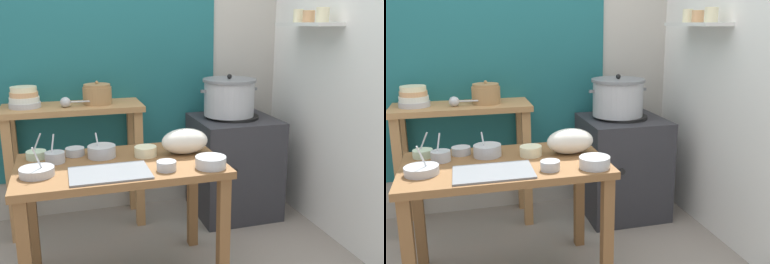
{
  "view_description": "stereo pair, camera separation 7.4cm",
  "coord_description": "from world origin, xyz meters",
  "views": [
    {
      "loc": [
        -0.39,
        -2.23,
        1.46
      ],
      "look_at": [
        0.35,
        0.16,
        0.82
      ],
      "focal_mm": 40.06,
      "sensor_mm": 36.0,
      "label": 1
    },
    {
      "loc": [
        -0.32,
        -2.25,
        1.46
      ],
      "look_at": [
        0.35,
        0.16,
        0.82
      ],
      "focal_mm": 40.06,
      "sensor_mm": 36.0,
      "label": 2
    }
  ],
  "objects": [
    {
      "name": "back_shelf_table",
      "position": [
        -0.32,
        0.83,
        0.68
      ],
      "size": [
        0.96,
        0.4,
        0.9
      ],
      "color": "#B27F4C",
      "rests_on": "ground"
    },
    {
      "name": "bowl_stack_enamel",
      "position": [
        -0.63,
        0.84,
        0.97
      ],
      "size": [
        0.21,
        0.21,
        0.14
      ],
      "color": "#B7BABF",
      "rests_on": "back_shelf_table"
    },
    {
      "name": "prep_bowl_4",
      "position": [
        -0.53,
        -0.09,
        0.74
      ],
      "size": [
        0.17,
        0.17,
        0.16
      ],
      "color": "#B7BABF",
      "rests_on": "prep_table"
    },
    {
      "name": "prep_bowl_2",
      "position": [
        -0.19,
        0.14,
        0.76
      ],
      "size": [
        0.16,
        0.16,
        0.14
      ],
      "color": "#B7BABF",
      "rests_on": "prep_table"
    },
    {
      "name": "prep_bowl_5",
      "position": [
        0.1,
        -0.2,
        0.75
      ],
      "size": [
        0.1,
        0.1,
        0.05
      ],
      "color": "#B7BABF",
      "rests_on": "prep_table"
    },
    {
      "name": "prep_bowl_7",
      "position": [
        -0.34,
        0.21,
        0.74
      ],
      "size": [
        0.11,
        0.11,
        0.04
      ],
      "color": "#B7BABF",
      "rests_on": "prep_table"
    },
    {
      "name": "serving_tray",
      "position": [
        -0.18,
        -0.16,
        0.72
      ],
      "size": [
        0.4,
        0.28,
        0.01
      ],
      "primitive_type": "cube",
      "color": "slate",
      "rests_on": "prep_table"
    },
    {
      "name": "ladle",
      "position": [
        -0.35,
        0.77,
        0.94
      ],
      "size": [
        0.29,
        0.07,
        0.07
      ],
      "color": "#B7BABF",
      "rests_on": "back_shelf_table"
    },
    {
      "name": "wall_right",
      "position": [
        1.4,
        0.2,
        1.3
      ],
      "size": [
        0.3,
        3.2,
        2.6
      ],
      "color": "white",
      "rests_on": "ground"
    },
    {
      "name": "prep_bowl_3",
      "position": [
        0.05,
        0.08,
        0.75
      ],
      "size": [
        0.13,
        0.13,
        0.06
      ],
      "color": "beige",
      "rests_on": "prep_table"
    },
    {
      "name": "prep_bowl_1",
      "position": [
        -0.45,
        0.11,
        0.75
      ],
      "size": [
        0.11,
        0.11,
        0.15
      ],
      "color": "#B7BABF",
      "rests_on": "prep_table"
    },
    {
      "name": "prep_bowl_6",
      "position": [
        -0.55,
        0.21,
        0.75
      ],
      "size": [
        0.11,
        0.11,
        0.14
      ],
      "color": "#B7D1AD",
      "rests_on": "prep_table"
    },
    {
      "name": "clay_pot",
      "position": [
        -0.14,
        0.83,
        0.97
      ],
      "size": [
        0.2,
        0.2,
        0.17
      ],
      "color": "#A37A4C",
      "rests_on": "back_shelf_table"
    },
    {
      "name": "prep_bowl_0",
      "position": [
        0.34,
        -0.22,
        0.75
      ],
      "size": [
        0.16,
        0.16,
        0.06
      ],
      "color": "#B7BABF",
      "rests_on": "prep_table"
    },
    {
      "name": "plastic_bag",
      "position": [
        0.28,
        0.06,
        0.79
      ],
      "size": [
        0.27,
        0.16,
        0.15
      ],
      "primitive_type": "ellipsoid",
      "color": "silver",
      "rests_on": "prep_table"
    },
    {
      "name": "steamer_pot",
      "position": [
        0.82,
        0.72,
        0.92
      ],
      "size": [
        0.45,
        0.4,
        0.31
      ],
      "color": "#B7BABF",
      "rests_on": "stove_block"
    },
    {
      "name": "stove_block",
      "position": [
        0.86,
        0.7,
        0.38
      ],
      "size": [
        0.6,
        0.61,
        0.78
      ],
      "color": "#2D2D33",
      "rests_on": "ground"
    },
    {
      "name": "wall_back",
      "position": [
        0.08,
        1.1,
        1.3
      ],
      "size": [
        4.4,
        0.12,
        2.6
      ],
      "color": "#B2ADA3",
      "rests_on": "ground"
    },
    {
      "name": "prep_table",
      "position": [
        -0.11,
        0.01,
        0.61
      ],
      "size": [
        1.1,
        0.66,
        0.72
      ],
      "color": "brown",
      "rests_on": "ground"
    }
  ]
}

